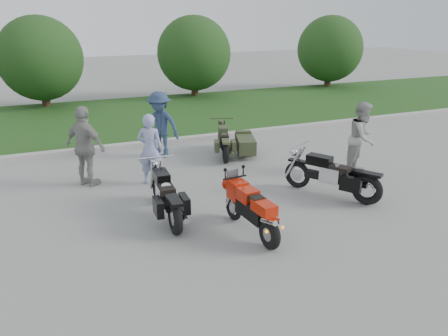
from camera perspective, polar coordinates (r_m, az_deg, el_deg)
name	(u,v)px	position (r m, az deg, el deg)	size (l,w,h in m)	color
ground	(229,221)	(8.92, 0.69, -6.94)	(80.00, 80.00, 0.00)	gray
curb	(155,143)	(14.24, -9.02, 3.29)	(60.00, 0.30, 0.15)	#A09E97
grass_strip	(129,117)	(18.19, -12.28, 6.55)	(60.00, 8.00, 0.14)	#26571E
tree_mid_left	(40,59)	(20.90, -22.86, 13.03)	(3.60, 3.60, 4.00)	#3F2B1C
tree_mid_right	(194,53)	(22.11, -3.92, 14.70)	(3.60, 3.60, 4.00)	#3F2B1C
tree_far_right	(330,49)	(25.85, 13.68, 14.88)	(3.60, 3.60, 4.00)	#3F2B1C
sportbike_red	(252,209)	(8.21, 3.64, -5.31)	(0.41, 1.89, 0.90)	black
cruiser_left	(167,198)	(8.93, -7.51, -3.88)	(0.40, 2.30, 0.89)	black
cruiser_right	(335,177)	(10.23, 14.31, -1.19)	(1.34, 2.11, 0.91)	black
cruiser_sidecar	(236,143)	(12.88, 1.64, 3.22)	(1.41, 2.04, 0.81)	black
person_stripe	(150,149)	(10.72, -9.61, 2.42)	(0.64, 0.42, 1.76)	#8C93BF
person_grey	(362,138)	(11.92, 17.59, 3.79)	(0.91, 0.71, 1.88)	#979893
person_denim	(160,125)	(12.80, -8.37, 5.61)	(1.24, 0.71, 1.92)	navy
person_back	(85,147)	(10.95, -17.64, 2.69)	(1.15, 0.48, 1.96)	gray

